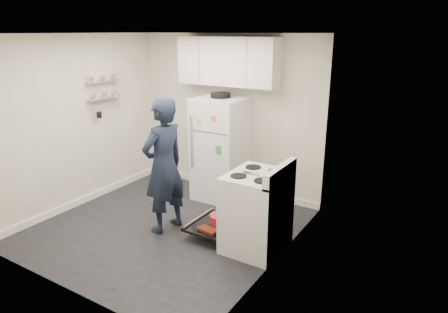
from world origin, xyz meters
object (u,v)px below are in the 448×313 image
Objects in this scene: electric_range at (256,212)px; person at (164,166)px; open_oven_door at (216,222)px; refrigerator at (221,149)px.

person is (-1.22, -0.19, 0.42)m from electric_range.
refrigerator is at bearing 119.25° from open_oven_door.
refrigerator reaches higher than open_oven_door.
electric_range is at bearing -43.10° from refrigerator.
refrigerator is 0.94× the size of person.
open_oven_door is 0.43× the size of refrigerator.
refrigerator reaches higher than electric_range.
electric_range is 1.31m from person.
electric_range is 0.62× the size of person.
electric_range is 1.64m from refrigerator.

